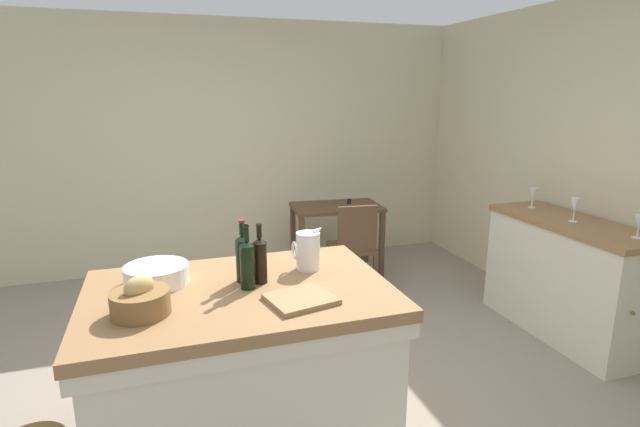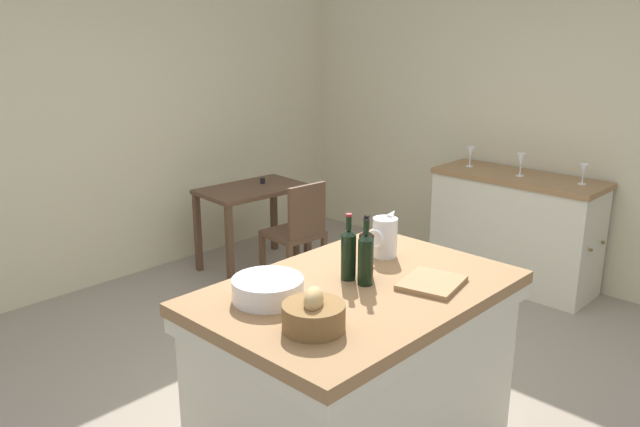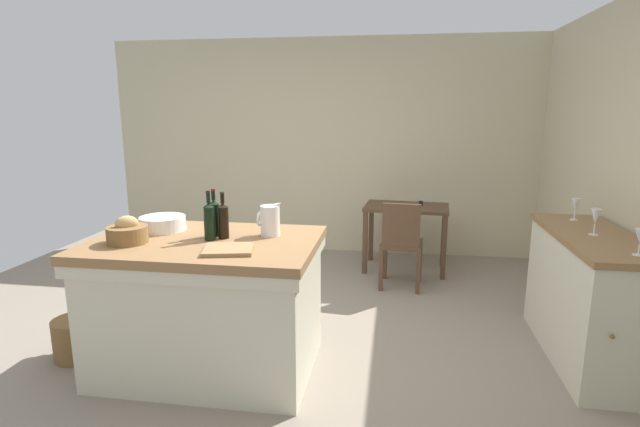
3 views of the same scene
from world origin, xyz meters
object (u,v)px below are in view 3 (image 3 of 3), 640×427
Objects in this scene: wine_bottle_amber at (214,217)px; island_table at (208,300)px; cutting_board at (228,249)px; wine_bottle_green at (209,220)px; writing_desk at (406,216)px; wine_bottle_dark at (223,220)px; side_cabinet at (589,297)px; wine_glass_left at (596,217)px; wicker_hamper at (77,338)px; wooden_chair at (401,242)px; bread_basket at (127,233)px; wine_glass_middle at (575,205)px; pitcher at (270,220)px; wash_bowl at (163,223)px.

island_table is at bearing -111.95° from wine_bottle_amber.
wine_bottle_green is (-0.21, 0.23, 0.12)m from cutting_board.
wine_bottle_dark is at bearing -118.42° from writing_desk.
wine_glass_left is at bearing -146.39° from side_cabinet.
wine_bottle_amber is at bearing 6.31° from wicker_hamper.
wine_bottle_dark is (-1.20, -1.70, 0.57)m from wooden_chair.
wooden_chair is at bearing 52.42° from wine_bottle_amber.
bread_basket is 1.51× the size of wine_glass_middle.
bread_basket is at bearing -159.56° from pitcher.
island_table is 2.66m from side_cabinet.
wine_bottle_green reaches higher than wooden_chair.
wine_bottle_dark is 2.67m from wine_glass_middle.
pitcher is at bearing -170.81° from wine_glass_left.
wine_glass_left is 0.48m from wine_glass_middle.
pitcher is 0.77× the size of wicker_hamper.
writing_desk is 2.92× the size of wicker_hamper.
wine_glass_middle is (2.21, 0.83, 0.01)m from pitcher.
wine_bottle_green is at bearing 131.65° from cutting_board.
bread_basket is 3.28m from wine_glass_middle.
writing_desk is 1.90m from wine_glass_middle.
wine_glass_left is at bearing 12.48° from bread_basket.
writing_desk is at bearing 45.18° from wicker_hamper.
wine_bottle_dark is at bearing 22.90° from island_table.
bread_basket is at bearing -161.04° from island_table.
writing_desk is 2.85m from cutting_board.
wine_bottle_green reaches higher than bread_basket.
wine_glass_left is at bearing 6.23° from wash_bowl.
bread_basket reaches higher than wooden_chair.
writing_desk is 3.22× the size of cutting_board.
pitcher is 0.78× the size of wash_bowl.
wash_bowl is 0.48m from wine_bottle_green.
wine_glass_middle is at bearing 20.49° from bread_basket.
bread_basket is at bearing -167.52° from wine_glass_left.
wine_glass_middle reaches higher than island_table.
wooden_chair is at bearing 61.88° from cutting_board.
wine_glass_left is (3.04, 0.67, 0.06)m from bread_basket.
pitcher reaches higher than side_cabinet.
wine_glass_left is (1.27, -1.23, 0.57)m from wooden_chair.
writing_desk is at bearing 66.75° from cutting_board.
wine_bottle_dark reaches higher than island_table.
pitcher is 2.21m from wine_glass_left.
bread_basket is (-3.06, -0.69, 0.52)m from side_cabinet.
cutting_board is 2.67m from wine_glass_middle.
wine_bottle_dark reaches higher than writing_desk.
wine_glass_left reaches higher than wooden_chair.
wine_glass_middle is at bearing 27.51° from cutting_board.
side_cabinet reaches higher than writing_desk.
writing_desk is at bearing 61.58° from wine_bottle_dark.
wine_bottle_dark is at bearing -158.26° from pitcher.
wooden_chair is at bearing 47.17° from bread_basket.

